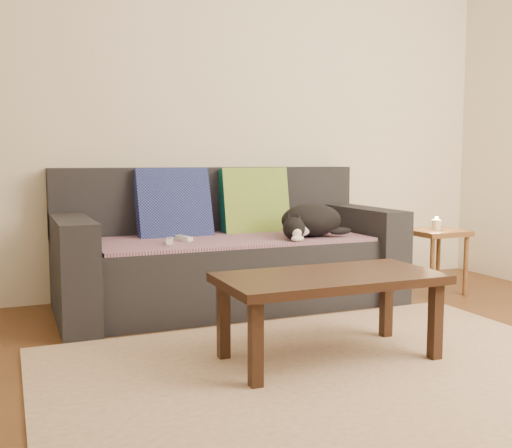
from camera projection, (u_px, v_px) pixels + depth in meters
name	position (u px, v px, depth m)	size (l,w,h in m)	color
ground	(359.00, 390.00, 2.41)	(4.50, 4.50, 0.00)	brown
back_wall	(204.00, 104.00, 4.10)	(4.50, 0.04, 2.60)	beige
sofa	(226.00, 256.00, 3.82)	(2.10, 0.94, 0.87)	#232328
throw_blanket	(231.00, 239.00, 3.72)	(1.66, 0.74, 0.02)	#402A4E
cushion_navy	(173.00, 205.00, 3.82)	(0.47, 0.12, 0.47)	#11114A
cushion_green	(254.00, 203.00, 4.04)	(0.46, 0.12, 0.46)	#0B4739
cat	(310.00, 221.00, 3.74)	(0.48, 0.35, 0.21)	black
wii_remote_a	(170.00, 241.00, 3.43)	(0.15, 0.04, 0.03)	white
wii_remote_b	(184.00, 239.00, 3.56)	(0.15, 0.04, 0.03)	white
side_table	(436.00, 241.00, 4.12)	(0.35, 0.35, 0.44)	brown
candle	(436.00, 224.00, 4.11)	(0.06, 0.06, 0.09)	beige
rug	(340.00, 376.00, 2.54)	(2.50, 1.80, 0.01)	tan
coffee_table	(330.00, 285.00, 2.72)	(1.01, 0.51, 0.40)	black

